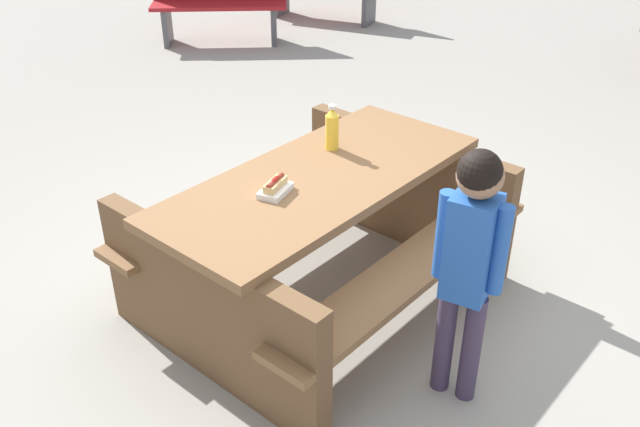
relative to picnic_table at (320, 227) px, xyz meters
The scene contains 6 objects.
ground_plane 0.44m from the picnic_table, ahead, with size 30.00×30.00×0.00m, color gray.
picnic_table is the anchor object (origin of this frame).
soda_bottle 0.52m from the picnic_table, 166.39° to the right, with size 0.07×0.07×0.25m.
hotdog_tray 0.44m from the picnic_table, 21.77° to the right, with size 0.18×0.11×0.08m.
child_in_coat 1.00m from the picnic_table, 65.84° to the left, with size 0.19×0.30×1.23m.
park_bench_mid 4.92m from the picnic_table, 141.24° to the right, with size 1.06×1.51×0.85m.
Camera 1 is at (2.74, 1.31, 2.32)m, focal length 38.54 mm.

